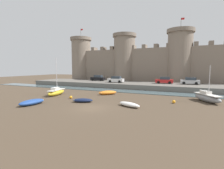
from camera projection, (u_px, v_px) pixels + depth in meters
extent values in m
plane|color=#4C3D2D|center=(91.00, 108.00, 22.22)|extent=(160.00, 160.00, 0.00)
cube|color=slate|center=(132.00, 91.00, 36.83)|extent=(80.00, 4.50, 0.10)
cube|color=#666059|center=(141.00, 86.00, 43.32)|extent=(60.82, 10.00, 1.22)
cube|color=gray|center=(150.00, 67.00, 51.67)|extent=(48.82, 2.80, 10.66)
cylinder|color=gray|center=(81.00, 61.00, 61.68)|extent=(6.52, 6.52, 14.42)
cylinder|color=#796B5D|center=(81.00, 39.00, 60.92)|extent=(7.30, 7.30, 1.00)
cylinder|color=#4C4742|center=(81.00, 33.00, 60.72)|extent=(0.10, 0.10, 3.00)
cube|color=red|center=(82.00, 30.00, 60.41)|extent=(0.80, 0.04, 0.50)
cylinder|color=gray|center=(124.00, 61.00, 54.89)|extent=(6.52, 6.52, 14.42)
cylinder|color=#796B5D|center=(125.00, 36.00, 54.12)|extent=(7.30, 7.30, 1.00)
cylinder|color=gray|center=(180.00, 60.00, 48.09)|extent=(6.52, 6.52, 14.42)
cylinder|color=#796B5D|center=(181.00, 31.00, 47.32)|extent=(7.30, 7.30, 1.00)
cylinder|color=#4C4742|center=(181.00, 23.00, 47.12)|extent=(0.10, 0.10, 3.00)
cube|color=red|center=(183.00, 19.00, 46.81)|extent=(0.80, 0.04, 0.50)
cube|color=gray|center=(94.00, 49.00, 59.03)|extent=(1.10, 2.52, 1.10)
cube|color=gray|center=(103.00, 49.00, 57.58)|extent=(1.10, 2.52, 1.10)
cube|color=gray|center=(113.00, 48.00, 56.14)|extent=(1.10, 2.52, 1.10)
cube|color=gray|center=(133.00, 47.00, 53.25)|extent=(1.10, 2.52, 1.10)
cube|color=gray|center=(145.00, 47.00, 51.81)|extent=(1.10, 2.52, 1.10)
cube|color=gray|center=(156.00, 46.00, 50.37)|extent=(1.10, 2.52, 1.10)
cube|color=gray|center=(169.00, 45.00, 48.92)|extent=(1.10, 2.52, 1.10)
cube|color=gray|center=(196.00, 44.00, 46.04)|extent=(1.10, 2.52, 1.10)
cube|color=gray|center=(211.00, 43.00, 44.59)|extent=(1.10, 2.52, 1.10)
ellipsoid|color=silver|center=(129.00, 104.00, 22.84)|extent=(3.62, 2.42, 0.59)
ellipsoid|color=white|center=(129.00, 104.00, 22.84)|extent=(2.95, 1.94, 0.33)
cube|color=beige|center=(128.00, 103.00, 23.03)|extent=(0.56, 0.92, 0.06)
cube|color=beige|center=(137.00, 106.00, 21.81)|extent=(0.50, 0.65, 0.08)
ellipsoid|color=gray|center=(207.00, 98.00, 25.97)|extent=(4.22, 5.46, 1.16)
cube|color=silver|center=(207.00, 94.00, 25.91)|extent=(3.67, 4.78, 0.08)
cube|color=silver|center=(206.00, 92.00, 26.30)|extent=(1.65, 1.82, 0.44)
cylinder|color=silver|center=(209.00, 80.00, 25.43)|extent=(0.10, 0.10, 4.27)
cylinder|color=silver|center=(205.00, 91.00, 26.41)|extent=(1.40, 2.14, 0.08)
ellipsoid|color=yellow|center=(56.00, 92.00, 32.15)|extent=(2.53, 5.40, 1.04)
cube|color=silver|center=(56.00, 90.00, 32.10)|extent=(2.18, 4.74, 0.08)
cube|color=silver|center=(55.00, 89.00, 31.69)|extent=(1.23, 1.63, 0.44)
cylinder|color=silver|center=(57.00, 74.00, 32.05)|extent=(0.10, 0.10, 5.88)
cylinder|color=silver|center=(55.00, 88.00, 31.54)|extent=(0.58, 2.31, 0.08)
ellipsoid|color=orange|center=(108.00, 93.00, 32.85)|extent=(3.34, 3.53, 0.76)
ellipsoid|color=gold|center=(108.00, 92.00, 32.85)|extent=(2.70, 2.86, 0.42)
cube|color=beige|center=(109.00, 92.00, 32.95)|extent=(0.98, 0.90, 0.06)
cube|color=beige|center=(101.00, 93.00, 32.30)|extent=(0.73, 0.70, 0.08)
ellipsoid|color=#234793|center=(32.00, 102.00, 23.95)|extent=(1.71, 3.94, 0.75)
ellipsoid|color=blue|center=(32.00, 102.00, 23.94)|extent=(1.34, 3.23, 0.41)
cube|color=beige|center=(30.00, 102.00, 23.68)|extent=(1.29, 0.27, 0.06)
cube|color=beige|center=(41.00, 100.00, 25.27)|extent=(0.84, 0.32, 0.08)
ellipsoid|color=#141E3D|center=(83.00, 100.00, 25.67)|extent=(3.18, 2.18, 0.59)
ellipsoid|color=navy|center=(83.00, 100.00, 25.66)|extent=(2.59, 1.75, 0.32)
cube|color=beige|center=(84.00, 100.00, 25.64)|extent=(0.55, 1.00, 0.06)
cube|color=beige|center=(75.00, 100.00, 25.72)|extent=(0.50, 0.70, 0.08)
sphere|color=orange|center=(71.00, 97.00, 28.56)|extent=(0.49, 0.49, 0.49)
sphere|color=orange|center=(174.00, 102.00, 24.93)|extent=(0.48, 0.48, 0.48)
cube|color=black|center=(98.00, 79.00, 50.74)|extent=(4.21, 1.99, 0.80)
cube|color=#2D3842|center=(98.00, 76.00, 50.61)|extent=(2.36, 1.65, 0.64)
cylinder|color=black|center=(93.00, 80.00, 50.42)|extent=(0.65, 0.23, 0.64)
cylinder|color=black|center=(95.00, 79.00, 52.00)|extent=(0.65, 0.23, 0.64)
cylinder|color=black|center=(101.00, 80.00, 49.53)|extent=(0.65, 0.23, 0.64)
cylinder|color=black|center=(103.00, 80.00, 51.11)|extent=(0.65, 0.23, 0.64)
cube|color=#B2B5B7|center=(190.00, 82.00, 39.97)|extent=(4.21, 1.99, 0.80)
cube|color=#2D3842|center=(191.00, 79.00, 39.85)|extent=(2.36, 1.65, 0.64)
cylinder|color=black|center=(184.00, 83.00, 39.65)|extent=(0.65, 0.23, 0.64)
cylinder|color=black|center=(184.00, 82.00, 41.23)|extent=(0.65, 0.23, 0.64)
cylinder|color=black|center=(196.00, 83.00, 38.76)|extent=(0.65, 0.23, 0.64)
cylinder|color=black|center=(196.00, 83.00, 40.34)|extent=(0.65, 0.23, 0.64)
cube|color=silver|center=(116.00, 80.00, 44.99)|extent=(4.21, 1.99, 0.80)
cube|color=#2D3842|center=(116.00, 77.00, 44.87)|extent=(2.36, 1.65, 0.64)
cylinder|color=black|center=(110.00, 81.00, 44.67)|extent=(0.65, 0.23, 0.64)
cylinder|color=black|center=(112.00, 81.00, 46.26)|extent=(0.65, 0.23, 0.64)
cylinder|color=black|center=(119.00, 82.00, 43.78)|extent=(0.65, 0.23, 0.64)
cylinder|color=black|center=(121.00, 81.00, 45.36)|extent=(0.65, 0.23, 0.64)
cube|color=red|center=(164.00, 81.00, 42.02)|extent=(4.21, 1.99, 0.80)
cube|color=#2D3842|center=(165.00, 78.00, 41.90)|extent=(2.36, 1.65, 0.64)
cylinder|color=black|center=(158.00, 82.00, 41.70)|extent=(0.65, 0.23, 0.64)
cylinder|color=black|center=(159.00, 82.00, 43.29)|extent=(0.65, 0.23, 0.64)
cylinder|color=black|center=(170.00, 83.00, 40.81)|extent=(0.65, 0.23, 0.64)
cylinder|color=black|center=(170.00, 82.00, 42.39)|extent=(0.65, 0.23, 0.64)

